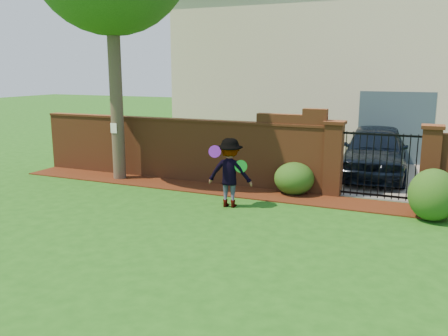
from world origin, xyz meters
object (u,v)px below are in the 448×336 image
at_px(frisbee_purple, 215,152).
at_px(man, 229,173).
at_px(frisbee_green, 241,166).
at_px(car, 375,152).

bearing_deg(frisbee_purple, man, 47.62).
bearing_deg(frisbee_green, frisbee_purple, -155.16).
bearing_deg(car, man, -124.78).
bearing_deg(frisbee_green, man, 175.90).
bearing_deg(car, frisbee_green, -121.89).
height_order(man, frisbee_green, man).
relative_size(man, frisbee_purple, 5.76).
distance_m(man, frisbee_green, 0.34).
height_order(car, frisbee_purple, car).
xyz_separation_m(car, frisbee_purple, (-2.96, -4.72, 0.56)).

